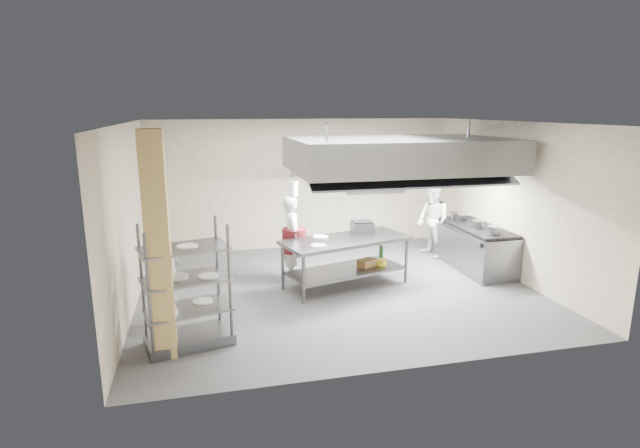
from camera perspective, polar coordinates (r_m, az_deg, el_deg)
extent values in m
plane|color=#3A3A3C|center=(9.25, 1.92, -7.40)|extent=(7.00, 7.00, 0.00)
plane|color=silver|center=(8.67, 2.07, 11.51)|extent=(7.00, 7.00, 0.00)
plane|color=#A29681|center=(11.72, -1.92, 4.56)|extent=(7.00, 0.00, 7.00)
plane|color=#A29681|center=(8.61, -21.07, 0.56)|extent=(0.00, 6.00, 6.00)
plane|color=#A29681|center=(10.33, 21.08, 2.52)|extent=(0.00, 6.00, 6.00)
cube|color=#E2C074|center=(6.71, -17.99, -2.60)|extent=(0.30, 0.30, 3.00)
cube|color=slate|center=(9.51, 9.03, 7.88)|extent=(4.00, 2.50, 0.60)
cube|color=white|center=(9.24, 3.76, 5.86)|extent=(1.60, 0.12, 0.04)
cube|color=white|center=(9.92, 13.81, 6.01)|extent=(1.60, 0.12, 0.04)
cube|color=slate|center=(12.05, 6.67, 4.72)|extent=(1.50, 0.28, 0.04)
cube|color=slate|center=(9.15, 2.98, -1.85)|extent=(2.53, 1.59, 0.06)
cube|color=slate|center=(9.32, 2.94, -5.30)|extent=(2.32, 1.44, 0.04)
cube|color=gray|center=(10.75, 17.27, -2.71)|extent=(0.80, 2.00, 0.84)
cube|color=black|center=(10.64, 17.43, -0.38)|extent=(0.78, 1.96, 0.06)
imported|color=silver|center=(9.53, -3.20, -1.59)|extent=(0.40, 0.60, 1.65)
imported|color=silver|center=(11.27, 12.75, 0.38)|extent=(0.74, 0.88, 1.64)
imported|color=silver|center=(7.98, -17.20, -5.39)|extent=(0.66, 1.00, 1.58)
cube|color=slate|center=(9.58, 4.83, -0.39)|extent=(0.43, 0.35, 0.20)
cube|color=brown|center=(9.48, 5.35, -4.44)|extent=(0.39, 0.35, 0.14)
cylinder|color=gray|center=(10.41, 17.56, -0.05)|extent=(0.23, 0.23, 0.16)
cylinder|color=silver|center=(7.23, -14.91, -9.13)|extent=(0.28, 0.28, 0.05)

